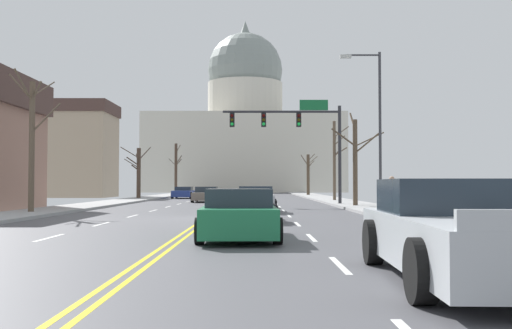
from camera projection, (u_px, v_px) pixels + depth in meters
name	position (u px, v px, depth m)	size (l,w,h in m)	color
ground	(210.00, 218.00, 23.91)	(20.00, 180.00, 0.20)	#4C4C51
signal_gantry	(300.00, 129.00, 38.44)	(7.91, 0.41, 6.92)	#28282D
street_lamp_right	(377.00, 117.00, 28.71)	(2.05, 0.24, 7.89)	#333338
capitol_building	(247.00, 135.00, 106.89)	(34.58, 22.91, 31.86)	beige
sedan_near_00	(255.00, 198.00, 34.85)	(2.02, 4.35, 1.19)	#1E7247
sedan_near_01	(258.00, 200.00, 29.29)	(2.14, 4.48, 1.32)	#9EA3A8
sedan_near_02	(251.00, 207.00, 22.28)	(2.17, 4.42, 1.12)	black
sedan_near_03	(241.00, 215.00, 15.08)	(2.16, 4.66, 1.31)	#1E7247
pickup_truck_near_04	(458.00, 233.00, 8.69)	(2.39, 5.80, 1.52)	#ADB2B7
sedan_oncoming_00	(209.00, 195.00, 45.81)	(2.15, 4.55, 1.22)	#6B6056
sedan_oncoming_01	(186.00, 193.00, 57.48)	(2.04, 4.56, 1.15)	navy
flank_building_01	(71.00, 150.00, 62.41)	(9.69, 7.25, 10.20)	tan
bare_tree_00	(358.00, 159.00, 35.06)	(3.15, 1.33, 5.76)	#4C3D2D
bare_tree_01	(141.00, 171.00, 53.24)	(2.67, 1.90, 4.71)	#423328
bare_tree_02	(337.00, 158.00, 46.68)	(1.51, 2.35, 6.39)	brown
bare_tree_03	(34.00, 140.00, 27.15)	(2.51, 2.81, 6.53)	brown
bare_tree_04	(310.00, 174.00, 68.46)	(2.06, 1.31, 4.87)	#4C3D2D
bare_tree_05	(178.00, 168.00, 70.85)	(1.59, 1.26, 6.26)	#423328
pedestrian_00	(394.00, 194.00, 23.97)	(0.35, 0.34, 1.62)	black
bicycle_parked	(393.00, 206.00, 25.14)	(0.12, 1.77, 0.85)	black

